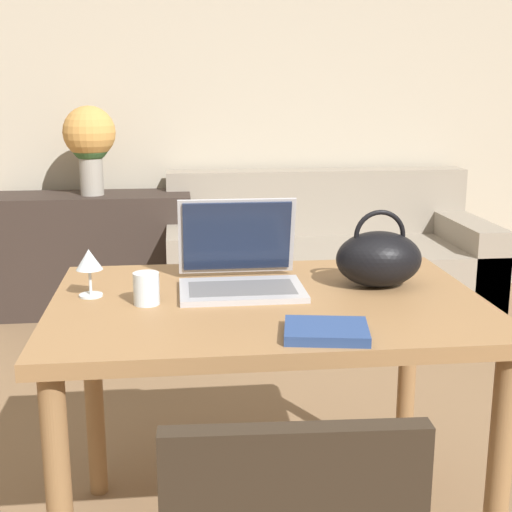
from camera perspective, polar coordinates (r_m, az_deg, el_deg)
wall_back at (r=4.54m, az=-5.08°, el=13.69°), size 10.00×0.06×2.70m
dining_table at (r=1.98m, az=0.96°, el=-6.24°), size 1.17×0.82×0.77m
couch at (r=4.29m, az=5.54°, el=-0.73°), size 1.87×0.88×0.82m
sideboard at (r=4.35m, az=-12.92°, el=0.20°), size 1.17×0.40×0.71m
laptop at (r=2.05m, az=-1.34°, el=-0.65°), size 0.35×0.31×0.25m
drinking_glass at (r=1.91m, az=-8.77°, el=-2.59°), size 0.07×0.07×0.09m
wine_glass at (r=1.99m, az=-13.21°, el=-0.51°), size 0.07×0.07×0.13m
handbag at (r=2.07m, az=9.79°, el=-0.16°), size 0.25×0.19×0.22m
flower_vase at (r=4.22m, az=-13.17°, el=9.07°), size 0.30×0.30×0.51m
book at (r=1.67m, az=5.64°, el=-5.99°), size 0.22×0.19×0.02m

